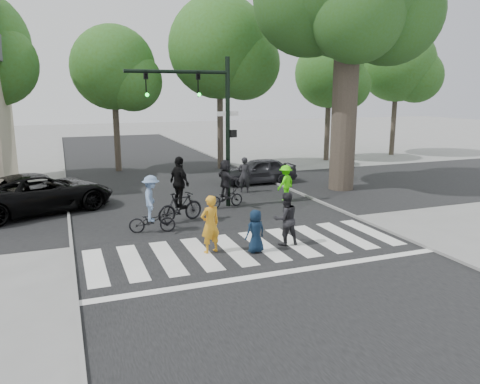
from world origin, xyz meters
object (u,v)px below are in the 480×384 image
object	(u,v)px
cyclist_mid	(180,195)
car_grey	(259,171)
cyclist_right	(226,186)
pedestrian_woman	(210,224)
cyclist_left	(152,208)
traffic_signal	(207,111)
pedestrian_adult	(286,219)
pedestrian_child	(256,231)
car_suv	(40,193)

from	to	relation	value
cyclist_mid	car_grey	world-z (taller)	cyclist_mid
cyclist_right	car_grey	size ratio (longest dim) A/B	0.51
pedestrian_woman	cyclist_left	size ratio (longest dim) A/B	0.88
traffic_signal	pedestrian_woman	world-z (taller)	traffic_signal
traffic_signal	cyclist_right	size ratio (longest dim) A/B	3.01
traffic_signal	pedestrian_adult	size ratio (longest dim) A/B	3.59
cyclist_left	car_grey	xyz separation A→B (m)	(6.74, 6.63, -0.19)
traffic_signal	cyclist_left	distance (m)	4.87
pedestrian_child	pedestrian_adult	distance (m)	1.19
cyclist_mid	cyclist_right	world-z (taller)	cyclist_mid
cyclist_mid	car_suv	size ratio (longest dim) A/B	0.43
cyclist_right	car_suv	size ratio (longest dim) A/B	0.36
pedestrian_woman	cyclist_right	distance (m)	5.47
cyclist_mid	pedestrian_child	bearing A→B (deg)	-72.39
traffic_signal	pedestrian_woman	distance (m)	6.21
cyclist_mid	cyclist_right	distance (m)	2.67
pedestrian_adult	cyclist_left	xyz separation A→B (m)	(-3.62, 2.77, 0.01)
pedestrian_woman	car_suv	distance (m)	8.42
pedestrian_child	traffic_signal	bearing A→B (deg)	-105.48
cyclist_right	pedestrian_child	bearing A→B (deg)	-100.16
pedestrian_adult	cyclist_mid	world-z (taller)	cyclist_mid
pedestrian_woman	car_grey	xyz separation A→B (m)	(5.50, 9.24, -0.21)
cyclist_right	traffic_signal	bearing A→B (deg)	163.99
traffic_signal	cyclist_right	bearing A→B (deg)	-16.01
pedestrian_adult	cyclist_left	size ratio (longest dim) A/B	0.85
pedestrian_woman	cyclist_mid	bearing A→B (deg)	-106.53
cyclist_mid	cyclist_right	bearing A→B (deg)	32.37
cyclist_mid	cyclist_right	size ratio (longest dim) A/B	1.21
cyclist_left	cyclist_mid	world-z (taller)	cyclist_mid
pedestrian_woman	cyclist_mid	distance (m)	3.57
pedestrian_woman	pedestrian_adult	bearing A→B (deg)	159.28
cyclist_mid	car_suv	world-z (taller)	cyclist_mid
pedestrian_woman	car_grey	world-z (taller)	pedestrian_woman
pedestrian_child	pedestrian_adult	size ratio (longest dim) A/B	0.78
cyclist_right	car_grey	world-z (taller)	cyclist_right
pedestrian_adult	car_suv	bearing A→B (deg)	-44.06
traffic_signal	pedestrian_adult	world-z (taller)	traffic_signal
cyclist_left	cyclist_mid	distance (m)	1.55
pedestrian_woman	cyclist_mid	xyz separation A→B (m)	(-0.03, 3.57, 0.12)
pedestrian_woman	pedestrian_child	bearing A→B (deg)	142.77
cyclist_mid	pedestrian_adult	bearing A→B (deg)	-57.09
car_grey	pedestrian_child	bearing A→B (deg)	-22.05
traffic_signal	cyclist_mid	size ratio (longest dim) A/B	2.49
pedestrian_adult	car_suv	distance (m)	10.08
cyclist_mid	cyclist_left	bearing A→B (deg)	-141.59
traffic_signal	car_grey	xyz separation A→B (m)	(3.95, 4.05, -3.24)
cyclist_right	car_suv	world-z (taller)	cyclist_right
cyclist_mid	car_suv	bearing A→B (deg)	145.19
pedestrian_woman	cyclist_left	distance (m)	2.89
pedestrian_woman	traffic_signal	bearing A→B (deg)	-123.66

